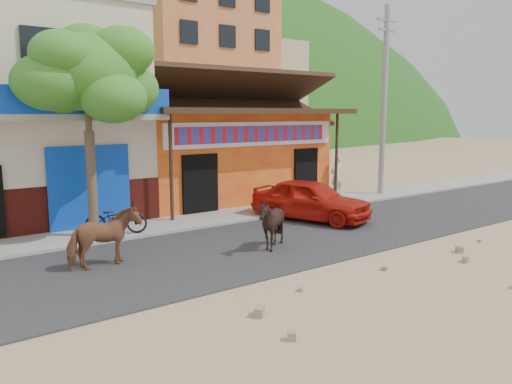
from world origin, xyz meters
TOP-DOWN VIEW (x-y plane):
  - ground at (0.00, 0.00)m, footprint 120.00×120.00m
  - road at (0.00, 2.50)m, footprint 60.00×5.00m
  - sidewalk at (0.00, 6.00)m, footprint 60.00×2.00m
  - dance_club at (2.00, 10.00)m, footprint 8.00×6.00m
  - cafe_building at (-5.50, 10.00)m, footprint 7.00×6.00m
  - apartment_front at (9.00, 24.00)m, footprint 9.00×9.00m
  - apartment_rear at (18.00, 30.00)m, footprint 8.00×8.00m
  - tree at (-4.60, 5.80)m, footprint 3.00×3.00m
  - utility_pole at (8.20, 6.00)m, footprint 0.24×0.24m
  - cow_tan at (-5.32, 2.93)m, footprint 1.71×0.90m
  - cow_dark at (-1.20, 1.84)m, footprint 1.39×1.28m
  - red_car at (2.17, 3.99)m, footprint 2.93×4.40m
  - scooter at (-4.00, 5.62)m, footprint 1.85×1.33m
  - pedestrian at (6.14, 6.70)m, footprint 0.67×0.48m

SIDE VIEW (x-z plane):
  - ground at x=0.00m, z-range 0.00..0.00m
  - road at x=0.00m, z-range 0.00..0.04m
  - sidewalk at x=0.00m, z-range 0.00..0.12m
  - scooter at x=-4.00m, z-range 0.12..1.05m
  - cow_dark at x=-1.20m, z-range 0.04..1.41m
  - red_car at x=2.17m, z-range 0.04..1.43m
  - cow_tan at x=-5.32m, z-range 0.04..1.44m
  - pedestrian at x=6.14m, z-range 0.12..1.84m
  - dance_club at x=2.00m, z-range 0.00..3.60m
  - tree at x=-4.60m, z-range 0.12..6.12m
  - cafe_building at x=-5.50m, z-range 0.00..7.00m
  - utility_pole at x=8.20m, z-range 0.12..8.12m
  - apartment_rear at x=18.00m, z-range 0.00..10.00m
  - apartment_front at x=9.00m, z-range 0.00..12.00m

